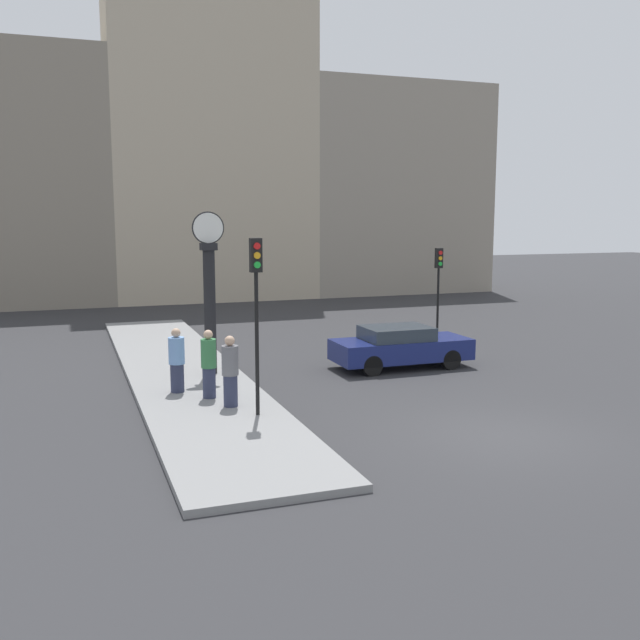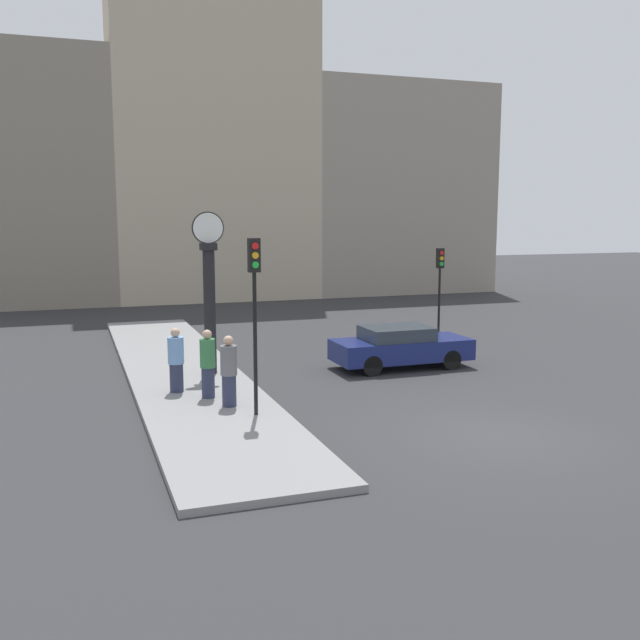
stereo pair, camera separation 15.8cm
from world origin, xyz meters
The scene contains 10 objects.
ground_plane centered at (0.00, 0.00, 0.00)m, with size 120.00×120.00×0.00m, color #2D2D30.
sidewalk_corner centered at (-5.51, 8.31, 0.07)m, with size 3.22×20.62×0.15m, color gray.
building_row centered at (-0.23, 27.65, 7.50)m, with size 32.58×5.00×18.05m.
sedan_car centered at (1.01, 6.96, 0.67)m, with size 4.25×1.72×1.30m.
traffic_light_near centered at (-4.64, 2.84, 3.03)m, with size 0.26×0.24×4.04m.
traffic_light_far centered at (4.77, 11.36, 2.49)m, with size 0.26×0.24×3.46m.
street_clock centered at (-4.79, 7.50, 2.41)m, with size 0.92×0.44×4.65m.
pedestrian_blue_stripe centered at (-6.05, 5.61, 0.97)m, with size 0.41×0.41×1.68m.
pedestrian_grey_jacket centered at (-5.06, 3.77, 1.00)m, with size 0.40×0.40×1.72m.
pedestrian_green_hoodie centered at (-5.39, 4.74, 1.01)m, with size 0.38×0.38×1.73m.
Camera 2 is at (-8.55, -12.65, 4.70)m, focal length 40.00 mm.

